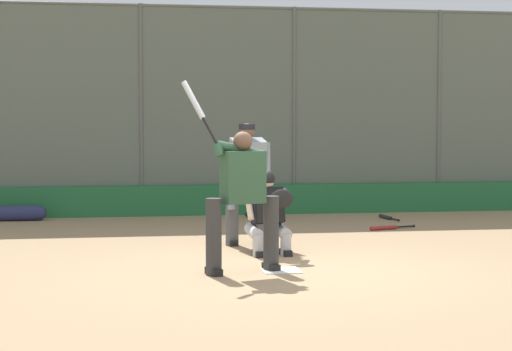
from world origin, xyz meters
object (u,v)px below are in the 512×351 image
object	(u,v)px
fielding_glove_on_dirt	(252,214)
equipment_bag_dugout_side	(10,213)
spare_bat_near_backstop	(387,228)
umpire_home	(247,180)
catcher_behind_plate	(269,212)
spare_bat_third_base_side	(387,217)
batter_at_plate	(242,196)

from	to	relation	value
fielding_glove_on_dirt	equipment_bag_dugout_side	distance (m)	4.29
spare_bat_near_backstop	fielding_glove_on_dirt	xyz separation A→B (m)	(1.87, -2.18, 0.02)
equipment_bag_dugout_side	umpire_home	bearing A→B (deg)	135.10
catcher_behind_plate	spare_bat_third_base_side	xyz separation A→B (m)	(-2.81, -3.80, -0.53)
catcher_behind_plate	batter_at_plate	bearing A→B (deg)	60.40
batter_at_plate	equipment_bag_dugout_side	xyz separation A→B (m)	(3.29, -5.86, -0.75)
spare_bat_near_backstop	spare_bat_third_base_side	size ratio (longest dim) A/B	1.03
catcher_behind_plate	umpire_home	size ratio (longest dim) A/B	0.64
batter_at_plate	equipment_bag_dugout_side	distance (m)	6.76
spare_bat_near_backstop	spare_bat_third_base_side	world-z (taller)	same
spare_bat_near_backstop	catcher_behind_plate	bearing A→B (deg)	28.25
umpire_home	spare_bat_third_base_side	world-z (taller)	umpire_home
catcher_behind_plate	umpire_home	world-z (taller)	umpire_home
umpire_home	spare_bat_third_base_side	bearing A→B (deg)	-143.67
spare_bat_third_base_side	equipment_bag_dugout_side	xyz separation A→B (m)	(6.64, -0.76, 0.10)
umpire_home	spare_bat_near_backstop	size ratio (longest dim) A/B	2.04
umpire_home	spare_bat_near_backstop	bearing A→B (deg)	-158.57
spare_bat_third_base_side	umpire_home	bearing A→B (deg)	127.98
spare_bat_near_backstop	fielding_glove_on_dirt	size ratio (longest dim) A/B	2.89
spare_bat_near_backstop	umpire_home	bearing A→B (deg)	12.85
umpire_home	spare_bat_near_backstop	xyz separation A→B (m)	(-2.50, -1.40, -0.89)
batter_at_plate	spare_bat_third_base_side	bearing A→B (deg)	-140.10
batter_at_plate	fielding_glove_on_dirt	world-z (taller)	batter_at_plate
umpire_home	batter_at_plate	bearing A→B (deg)	72.31
catcher_behind_plate	umpire_home	distance (m)	0.99
umpire_home	equipment_bag_dugout_side	world-z (taller)	umpire_home
spare_bat_third_base_side	catcher_behind_plate	bearing A→B (deg)	137.28
spare_bat_near_backstop	equipment_bag_dugout_side	bearing A→B (deg)	-36.58
catcher_behind_plate	equipment_bag_dugout_side	distance (m)	5.98
batter_at_plate	spare_bat_third_base_side	size ratio (longest dim) A/B	2.69
fielding_glove_on_dirt	equipment_bag_dugout_side	world-z (taller)	equipment_bag_dugout_side
catcher_behind_plate	spare_bat_third_base_side	world-z (taller)	catcher_behind_plate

